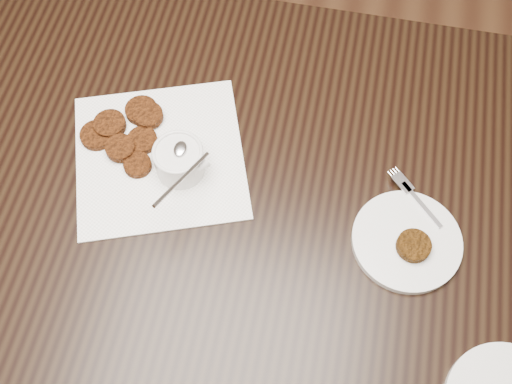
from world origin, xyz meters
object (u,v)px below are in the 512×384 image
(napkin, at_px, (160,156))
(sauce_ramekin, at_px, (177,151))
(table, at_px, (238,263))
(plate_with_patty, at_px, (408,239))

(napkin, height_order, sauce_ramekin, sauce_ramekin)
(table, xyz_separation_m, sauce_ramekin, (-0.09, 0.01, 0.44))
(sauce_ramekin, relative_size, plate_with_patty, 0.67)
(plate_with_patty, bearing_deg, table, 170.46)
(sauce_ramekin, bearing_deg, table, -5.65)
(table, height_order, sauce_ramekin, sauce_ramekin)
(sauce_ramekin, distance_m, plate_with_patty, 0.39)
(sauce_ramekin, xyz_separation_m, plate_with_patty, (0.39, -0.06, -0.05))
(napkin, distance_m, plate_with_patty, 0.44)
(plate_with_patty, bearing_deg, sauce_ramekin, 171.37)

